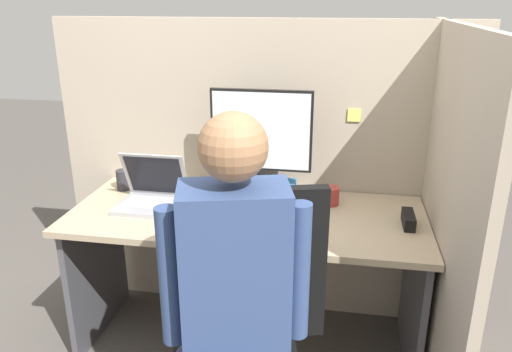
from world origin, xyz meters
TOP-DOWN VIEW (x-y plane):
  - cubicle_panel_back at (0.00, 0.72)m, footprint 2.16×0.05m
  - cubicle_panel_right at (0.85, 0.28)m, footprint 0.04×1.34m
  - desk at (0.00, 0.35)m, footprint 1.66×0.70m
  - paper_box at (0.04, 0.51)m, footprint 0.32×0.25m
  - monitor at (0.04, 0.51)m, footprint 0.49×0.21m
  - laptop at (-0.46, 0.36)m, footprint 0.31×0.26m
  - mouse at (-0.22, 0.20)m, footprint 0.08×0.05m
  - stapler at (0.73, 0.34)m, footprint 0.05×0.16m
  - carrot_toy at (-0.05, 0.15)m, footprint 0.04×0.13m
  - office_chair at (0.14, -0.29)m, footprint 0.56×0.61m
  - person at (0.10, -0.46)m, footprint 0.47×0.51m
  - coffee_mug at (0.38, 0.52)m, footprint 0.09×0.09m
  - pen_cup at (-0.69, 0.53)m, footprint 0.07×0.07m

SIDE VIEW (x-z plane):
  - office_chair at x=0.14m, z-range 0.00..1.06m
  - desk at x=0.00m, z-range 0.20..0.93m
  - mouse at x=-0.22m, z-range 0.73..0.77m
  - carrot_toy at x=-0.05m, z-range 0.73..0.77m
  - stapler at x=0.73m, z-range 0.73..0.79m
  - paper_box at x=0.04m, z-range 0.73..0.82m
  - coffee_mug at x=0.38m, z-range 0.73..0.82m
  - laptop at x=-0.46m, z-range 0.66..0.91m
  - pen_cup at x=-0.69m, z-range 0.73..0.84m
  - person at x=0.10m, z-range 0.10..1.49m
  - cubicle_panel_right at x=0.85m, z-range 0.00..1.59m
  - cubicle_panel_back at x=0.00m, z-range 0.00..1.59m
  - monitor at x=0.04m, z-range 0.83..1.30m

